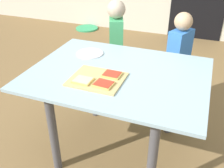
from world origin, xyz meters
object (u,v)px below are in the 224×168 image
pizza_slice_near_right (104,84)px  pizza_slice_near_left (83,80)px  plate_white_left (90,53)px  dining_table (118,86)px  child_right (178,57)px  garden_hose_coil (87,28)px  pizza_slice_far_right (112,74)px  child_left (116,42)px  cutting_board (97,79)px

pizza_slice_near_right → pizza_slice_near_left: bearing=-178.4°
plate_white_left → pizza_slice_near_right: bearing=-55.4°
dining_table → pizza_slice_near_left: (-0.17, -0.23, 0.14)m
child_right → garden_hose_coil: size_ratio=2.38×
plate_white_left → pizza_slice_far_right: bearing=-44.3°
dining_table → pizza_slice_near_right: 0.27m
child_right → garden_hose_coil: child_right is taller
plate_white_left → child_right: 0.90m
child_left → garden_hose_coil: (-1.31, 1.95, -0.61)m
plate_white_left → child_left: bearing=90.2°
pizza_slice_near_right → plate_white_left: 0.55m
plate_white_left → garden_hose_coil: size_ratio=0.52×
dining_table → pizza_slice_near_left: bearing=-126.1°
cutting_board → plate_white_left: 0.45m
pizza_slice_far_right → garden_hose_coil: size_ratio=0.31×
pizza_slice_near_left → child_right: bearing=63.7°
cutting_board → garden_hose_coil: bearing=117.4°
pizza_slice_near_right → child_right: 1.11m
plate_white_left → child_left: 0.67m
dining_table → cutting_board: size_ratio=3.56×
cutting_board → child_right: size_ratio=0.36×
child_right → garden_hose_coil: bearing=134.4°
pizza_slice_near_left → child_right: size_ratio=0.13×
cutting_board → pizza_slice_near_right: size_ratio=2.66×
cutting_board → pizza_slice_far_right: size_ratio=2.77×
pizza_slice_far_right → garden_hose_coil: 3.42m
cutting_board → garden_hose_coil: 3.45m
cutting_board → pizza_slice_near_left: bearing=-135.9°
dining_table → pizza_slice_far_right: (-0.02, -0.09, 0.14)m
pizza_slice_far_right → child_right: child_right is taller
child_left → pizza_slice_near_right: bearing=-74.1°
cutting_board → pizza_slice_near_left: (-0.07, -0.07, 0.01)m
garden_hose_coil → pizza_slice_near_right: bearing=-62.0°
child_right → dining_table: bearing=-113.0°
pizza_slice_near_left → pizza_slice_near_right: (0.15, 0.00, 0.00)m
pizza_slice_near_right → plate_white_left: bearing=124.6°
garden_hose_coil → child_left: bearing=-56.1°
dining_table → plate_white_left: (-0.33, 0.22, 0.12)m
dining_table → child_left: (-0.33, 0.88, -0.01)m
pizza_slice_near_left → child_left: bearing=98.4°
pizza_slice_near_left → child_left: 1.13m
child_left → garden_hose_coil: 2.43m
pizza_slice_far_right → dining_table: bearing=79.5°
pizza_slice_near_left → pizza_slice_near_right: same height
plate_white_left → garden_hose_coil: bearing=116.8°
garden_hose_coil → dining_table: bearing=-59.8°
dining_table → plate_white_left: plate_white_left is taller
pizza_slice_near_left → child_left: child_left is taller
cutting_board → plate_white_left: cutting_board is taller
pizza_slice_far_right → child_left: (-0.32, 0.96, -0.15)m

